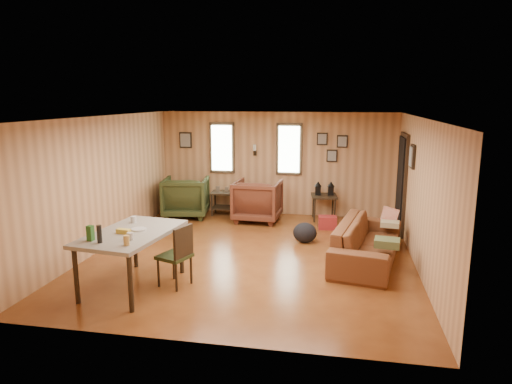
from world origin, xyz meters
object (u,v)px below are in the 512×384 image
at_px(end_table, 223,199).
at_px(side_table, 324,194).
at_px(recliner_brown, 258,199).
at_px(sofa, 368,235).
at_px(recliner_green, 186,195).
at_px(dining_table, 131,237).

relative_size(end_table, side_table, 0.77).
bearing_deg(side_table, recliner_brown, -166.39).
bearing_deg(sofa, side_table, 28.77).
xyz_separation_m(sofa, recliner_green, (-3.98, 2.27, 0.05)).
bearing_deg(dining_table, sofa, 34.35).
xyz_separation_m(sofa, end_table, (-3.19, 2.60, -0.08)).
relative_size(side_table, dining_table, 0.51).
height_order(recliner_brown, side_table, recliner_brown).
bearing_deg(dining_table, side_table, 66.29).
distance_m(recliner_green, dining_table, 4.07).
height_order(end_table, side_table, side_table).
bearing_deg(side_table, recliner_green, -174.71).
height_order(recliner_green, end_table, recliner_green).
relative_size(recliner_brown, dining_table, 0.58).
bearing_deg(recliner_green, side_table, 175.62).
bearing_deg(recliner_brown, end_table, -21.00).
height_order(sofa, end_table, sofa).
distance_m(recliner_brown, recliner_green, 1.70).
bearing_deg(sofa, recliner_green, 71.20).
relative_size(sofa, recliner_brown, 2.28).
xyz_separation_m(side_table, dining_table, (-2.57, -4.31, 0.16)).
xyz_separation_m(recliner_brown, side_table, (1.46, 0.35, 0.09)).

